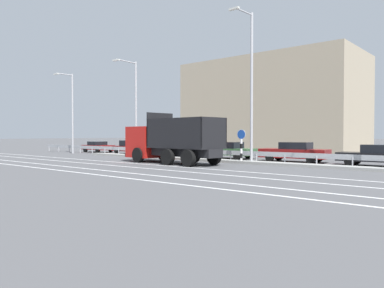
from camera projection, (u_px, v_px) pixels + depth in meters
ground_plane at (188, 163)px, 25.34m from camera, size 320.00×320.00×0.00m
lane_strip_0 at (154, 165)px, 23.86m from camera, size 49.84×0.16×0.01m
lane_strip_1 at (130, 167)px, 22.37m from camera, size 49.84×0.16×0.01m
lane_strip_2 at (98, 170)px, 20.60m from camera, size 49.84×0.16×0.01m
lane_strip_3 at (73, 172)px, 19.42m from camera, size 49.84×0.16×0.01m
median_island at (210, 160)px, 27.16m from camera, size 27.41×1.10×0.18m
median_guardrail at (219, 153)px, 27.98m from camera, size 49.84×0.09×0.78m
dump_truck at (163, 144)px, 25.93m from camera, size 7.81×3.10×3.45m
median_road_sign at (241, 146)px, 25.39m from camera, size 0.67×0.16×2.29m
street_lamp_0 at (71, 109)px, 38.60m from camera, size 0.71×2.01×8.22m
street_lamp_1 at (134, 103)px, 32.05m from camera, size 0.71×2.47×8.22m
street_lamp_2 at (250, 81)px, 24.56m from camera, size 0.71×2.20×9.96m
parked_car_0 at (98, 147)px, 40.89m from camera, size 3.86×1.95×1.19m
parked_car_1 at (131, 147)px, 37.20m from camera, size 4.07×1.92×1.36m
parked_car_2 at (168, 148)px, 33.90m from camera, size 3.91×1.97×1.50m
parked_car_3 at (228, 150)px, 30.34m from camera, size 4.60×2.32×1.34m
parked_car_4 at (294, 152)px, 26.42m from camera, size 4.86×2.13×1.41m
parked_car_5 at (378, 155)px, 22.76m from camera, size 4.62×1.92×1.33m
background_building_0 at (272, 105)px, 47.87m from camera, size 21.59×11.07×11.35m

